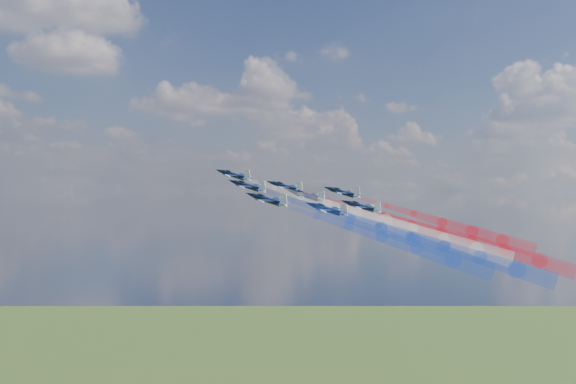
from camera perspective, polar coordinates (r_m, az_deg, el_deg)
jet_lead at (r=180.88m, az=-4.37°, el=1.36°), size 13.92×14.68×6.31m
trail_lead at (r=167.74m, az=3.22°, el=-1.02°), size 27.87×39.03×15.66m
jet_inner_left at (r=168.15m, az=-3.24°, el=0.47°), size 13.92×14.68×6.31m
trail_inner_left at (r=155.74m, az=5.06°, el=-2.16°), size 27.87×39.03×15.66m
jet_inner_right at (r=182.25m, az=-0.17°, el=0.41°), size 13.92×14.68×6.31m
trail_inner_right at (r=171.00m, az=7.63°, el=-1.99°), size 27.87×39.03×15.66m
jet_outer_left at (r=153.86m, az=-1.65°, el=-0.65°), size 13.92×14.68×6.31m
trail_outer_left at (r=142.46m, az=7.60°, el=-3.62°), size 27.87×39.03×15.66m
jet_center_third at (r=170.47m, az=1.53°, el=-0.31°), size 13.92×14.68×6.31m
trail_center_third at (r=160.19m, az=10.00°, el=-2.93°), size 27.87×39.03×15.66m
jet_outer_right at (r=185.59m, az=4.49°, el=-0.05°), size 13.92×14.68×6.31m
trail_outer_right at (r=176.41m, az=12.37°, el=-2.41°), size 27.87×39.03×15.66m
jet_rear_left at (r=158.08m, az=3.25°, el=-1.43°), size 13.92×14.68×6.31m
trail_rear_left at (r=148.88m, az=12.52°, el=-4.32°), size 27.87×39.03×15.66m
jet_rear_right at (r=171.62m, az=6.03°, el=-1.20°), size 13.92×14.68×6.31m
trail_rear_right at (r=163.44m, az=14.65°, el=-3.81°), size 27.87×39.03×15.66m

